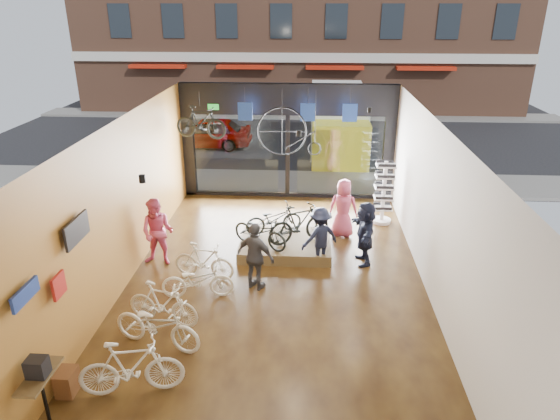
# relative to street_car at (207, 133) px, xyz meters

# --- Properties ---
(ground_plane) EXTENTS (7.00, 12.00, 0.04)m
(ground_plane) POSITION_rel_street_car_xyz_m (3.94, -12.00, -0.70)
(ground_plane) COLOR black
(ground_plane) RESTS_ON ground
(ceiling) EXTENTS (7.00, 12.00, 0.04)m
(ceiling) POSITION_rel_street_car_xyz_m (3.94, -12.00, 3.14)
(ceiling) COLOR black
(ceiling) RESTS_ON ground
(wall_left) EXTENTS (0.04, 12.00, 3.80)m
(wall_left) POSITION_rel_street_car_xyz_m (0.42, -12.00, 1.22)
(wall_left) COLOR #AD7329
(wall_left) RESTS_ON ground
(wall_right) EXTENTS (0.04, 12.00, 3.80)m
(wall_right) POSITION_rel_street_car_xyz_m (7.46, -12.00, 1.22)
(wall_right) COLOR beige
(wall_right) RESTS_ON ground
(storefront) EXTENTS (7.00, 0.26, 3.80)m
(storefront) POSITION_rel_street_car_xyz_m (3.94, -6.00, 1.22)
(storefront) COLOR black
(storefront) RESTS_ON ground
(exit_sign) EXTENTS (0.35, 0.06, 0.18)m
(exit_sign) POSITION_rel_street_car_xyz_m (1.54, -6.12, 2.37)
(exit_sign) COLOR #198C26
(exit_sign) RESTS_ON storefront
(street_road) EXTENTS (30.00, 18.00, 0.02)m
(street_road) POSITION_rel_street_car_xyz_m (3.94, 3.00, -0.69)
(street_road) COLOR black
(street_road) RESTS_ON ground
(sidewalk_near) EXTENTS (30.00, 2.40, 0.12)m
(sidewalk_near) POSITION_rel_street_car_xyz_m (3.94, -4.80, -0.62)
(sidewalk_near) COLOR slate
(sidewalk_near) RESTS_ON ground
(sidewalk_far) EXTENTS (30.00, 2.00, 0.12)m
(sidewalk_far) POSITION_rel_street_car_xyz_m (3.94, 7.00, -0.62)
(sidewalk_far) COLOR slate
(sidewalk_far) RESTS_ON ground
(street_car) EXTENTS (4.00, 1.61, 1.36)m
(street_car) POSITION_rel_street_car_xyz_m (0.00, 0.00, 0.00)
(street_car) COLOR gray
(street_car) RESTS_ON street_road
(box_truck) EXTENTS (2.31, 6.92, 2.73)m
(box_truck) POSITION_rel_street_car_xyz_m (5.86, -1.00, 0.68)
(box_truck) COLOR silver
(box_truck) RESTS_ON street_road
(floor_bike_1) EXTENTS (1.82, 0.84, 1.05)m
(floor_bike_1) POSITION_rel_street_car_xyz_m (1.78, -15.54, -0.16)
(floor_bike_1) COLOR beige
(floor_bike_1) RESTS_ON ground_plane
(floor_bike_2) EXTENTS (1.93, 1.13, 0.96)m
(floor_bike_2) POSITION_rel_street_car_xyz_m (1.85, -14.27, -0.20)
(floor_bike_2) COLOR beige
(floor_bike_2) RESTS_ON ground_plane
(floor_bike_3) EXTENTS (1.63, 0.81, 0.94)m
(floor_bike_3) POSITION_rel_street_car_xyz_m (1.75, -13.54, -0.21)
(floor_bike_3) COLOR beige
(floor_bike_3) RESTS_ON ground_plane
(floor_bike_4) EXTENTS (1.66, 0.77, 0.84)m
(floor_bike_4) POSITION_rel_street_car_xyz_m (2.24, -12.50, -0.26)
(floor_bike_4) COLOR beige
(floor_bike_4) RESTS_ON ground_plane
(floor_bike_5) EXTENTS (1.56, 0.72, 0.91)m
(floor_bike_5) POSITION_rel_street_car_xyz_m (2.21, -11.65, -0.23)
(floor_bike_5) COLOR beige
(floor_bike_5) RESTS_ON ground_plane
(display_platform) EXTENTS (2.40, 1.80, 0.30)m
(display_platform) POSITION_rel_street_car_xyz_m (4.09, -10.11, -0.53)
(display_platform) COLOR brown
(display_platform) RESTS_ON ground_plane
(display_bike_left) EXTENTS (1.67, 1.30, 0.84)m
(display_bike_left) POSITION_rel_street_car_xyz_m (3.45, -10.49, 0.04)
(display_bike_left) COLOR black
(display_bike_left) RESTS_ON display_platform
(display_bike_mid) EXTENTS (1.77, 1.25, 1.05)m
(display_bike_mid) POSITION_rel_street_car_xyz_m (4.45, -10.17, 0.14)
(display_bike_mid) COLOR black
(display_bike_mid) RESTS_ON display_platform
(display_bike_right) EXTENTS (1.65, 1.05, 0.82)m
(display_bike_right) POSITION_rel_street_car_xyz_m (3.74, -9.65, 0.03)
(display_bike_right) COLOR black
(display_bike_right) RESTS_ON display_platform
(customer_1) EXTENTS (0.91, 0.74, 1.75)m
(customer_1) POSITION_rel_street_car_xyz_m (0.94, -11.01, 0.19)
(customer_1) COLOR #CC4C72
(customer_1) RESTS_ON ground_plane
(customer_2) EXTENTS (1.04, 0.79, 1.64)m
(customer_2) POSITION_rel_street_car_xyz_m (3.50, -12.04, 0.14)
(customer_2) COLOR #3F3F44
(customer_2) RESTS_ON ground_plane
(customer_3) EXTENTS (1.15, 0.99, 1.54)m
(customer_3) POSITION_rel_street_car_xyz_m (4.98, -10.80, 0.09)
(customer_3) COLOR #161C33
(customer_3) RESTS_ON ground_plane
(customer_4) EXTENTS (0.89, 0.66, 1.67)m
(customer_4) POSITION_rel_street_car_xyz_m (5.65, -9.06, 0.16)
(customer_4) COLOR #CC4C72
(customer_4) RESTS_ON ground_plane
(customer_5) EXTENTS (0.61, 1.56, 1.65)m
(customer_5) POSITION_rel_street_car_xyz_m (6.11, -10.63, 0.14)
(customer_5) COLOR #161C33
(customer_5) RESTS_ON ground_plane
(sunglasses_rack) EXTENTS (0.68, 0.62, 1.92)m
(sunglasses_rack) POSITION_rel_street_car_xyz_m (6.89, -8.06, 0.28)
(sunglasses_rack) COLOR white
(sunglasses_rack) RESTS_ON ground_plane
(wall_merch) EXTENTS (0.40, 2.40, 2.60)m
(wall_merch) POSITION_rel_street_car_xyz_m (0.56, -15.50, 0.62)
(wall_merch) COLOR navy
(wall_merch) RESTS_ON wall_left
(penny_farthing) EXTENTS (1.88, 0.06, 1.51)m
(penny_farthing) POSITION_rel_street_car_xyz_m (4.14, -7.25, 1.82)
(penny_farthing) COLOR black
(penny_farthing) RESTS_ON ceiling
(hung_bike) EXTENTS (1.64, 0.80, 0.95)m
(hung_bike) POSITION_rel_street_car_xyz_m (1.47, -7.80, 2.24)
(hung_bike) COLOR black
(hung_bike) RESTS_ON ceiling
(jersey_left) EXTENTS (0.45, 0.03, 0.55)m
(jersey_left) POSITION_rel_street_car_xyz_m (2.66, -6.80, 2.37)
(jersey_left) COLOR #1E3F99
(jersey_left) RESTS_ON ceiling
(jersey_mid) EXTENTS (0.45, 0.03, 0.55)m
(jersey_mid) POSITION_rel_street_car_xyz_m (4.59, -6.80, 2.37)
(jersey_mid) COLOR #1E3F99
(jersey_mid) RESTS_ON ceiling
(jersey_right) EXTENTS (0.45, 0.03, 0.55)m
(jersey_right) POSITION_rel_street_car_xyz_m (5.87, -6.80, 2.37)
(jersey_right) COLOR #1E3F99
(jersey_right) RESTS_ON ceiling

